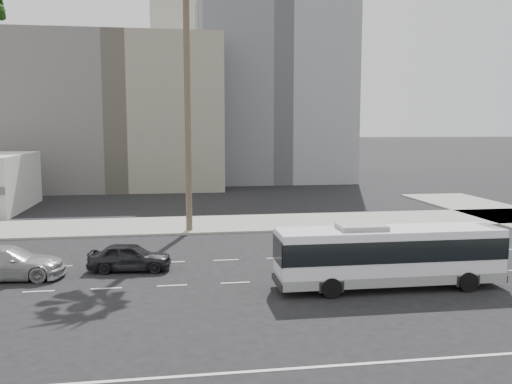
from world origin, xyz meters
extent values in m
plane|color=black|center=(0.00, 0.00, 0.00)|extent=(700.00, 700.00, 0.00)
cube|color=gray|center=(0.00, 15.50, 0.07)|extent=(120.00, 7.00, 0.15)
cube|color=slate|center=(-12.00, 45.00, 9.00)|extent=(24.00, 18.00, 18.00)
cube|color=slate|center=(8.00, 52.00, 13.00)|extent=(20.00, 20.00, 26.00)
cube|color=beige|center=(-2.00, 250.00, 22.00)|extent=(42.00, 42.00, 44.00)
cube|color=beige|center=(-2.00, 250.00, 60.00)|extent=(26.00, 26.00, 32.00)
cube|color=slate|center=(45.00, 230.00, 35.00)|extent=(26.00, 26.00, 70.00)
cube|color=slate|center=(70.00, 260.00, 30.00)|extent=(22.00, 22.00, 60.00)
cube|color=silver|center=(3.95, -1.82, 1.62)|extent=(10.45, 2.34, 2.34)
cube|color=black|center=(3.95, -1.82, 1.93)|extent=(10.51, 2.40, 0.99)
cube|color=gray|center=(3.95, -1.82, 0.58)|extent=(10.47, 2.38, 0.45)
cube|color=gray|center=(2.60, -1.82, 2.88)|extent=(2.17, 1.45, 0.27)
cube|color=#262628|center=(8.90, -1.82, 2.65)|extent=(0.55, 1.62, 0.27)
cylinder|color=black|center=(7.28, -2.97, 0.45)|extent=(0.90, 0.27, 0.90)
cylinder|color=black|center=(7.28, -0.67, 0.45)|extent=(0.90, 0.27, 0.90)
cylinder|color=black|center=(0.89, -2.97, 0.45)|extent=(0.90, 0.27, 0.90)
cylinder|color=black|center=(0.89, -0.67, 0.45)|extent=(0.90, 0.27, 0.90)
imported|color=black|center=(-8.16, 3.11, 0.72)|extent=(2.12, 4.40, 1.45)
imported|color=#9E9E9F|center=(-14.03, 2.45, 0.81)|extent=(2.53, 5.68, 1.62)
cylinder|color=brown|center=(-4.77, 13.08, 9.15)|extent=(0.50, 0.50, 18.30)
camera|label=1|loc=(-5.87, -25.09, 7.45)|focal=38.02mm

